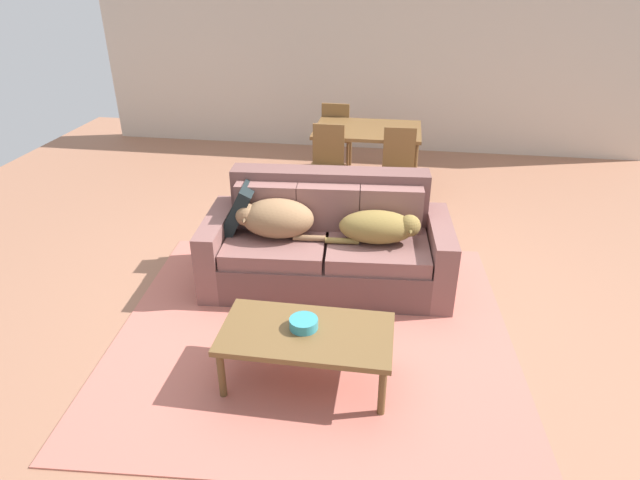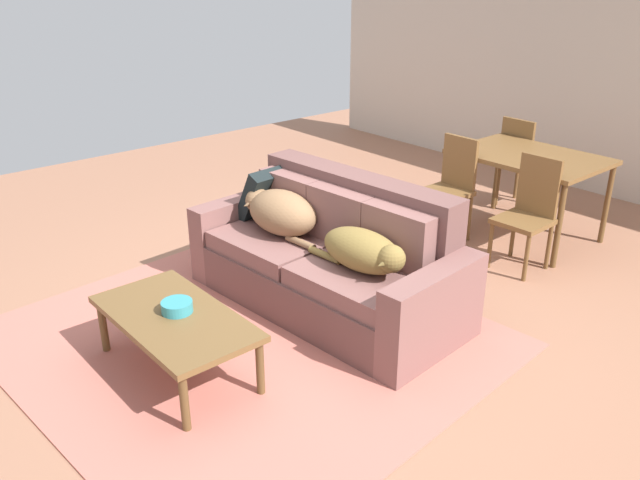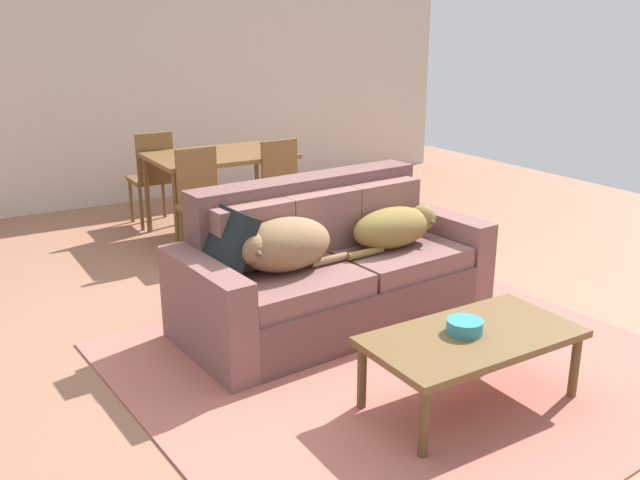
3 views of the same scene
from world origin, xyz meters
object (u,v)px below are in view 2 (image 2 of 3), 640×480
at_px(couch, 331,260).
at_px(bowl_on_coffee_table, 177,307).
at_px(dining_chair_near_left, 451,184).
at_px(dog_on_left_cushion, 280,212).
at_px(dining_table, 529,162).
at_px(dining_chair_near_right, 529,209).
at_px(coffee_table, 175,321).
at_px(throw_pillow_by_left_arm, 267,193).
at_px(dog_on_right_cushion, 364,251).
at_px(dining_chair_far_left, 521,159).

height_order(couch, bowl_on_coffee_table, couch).
bearing_deg(dining_chair_near_left, dog_on_left_cushion, -95.90).
bearing_deg(dining_table, dining_chair_near_right, -55.22).
xyz_separation_m(coffee_table, dining_table, (0.13, 3.55, 0.34)).
relative_size(dog_on_left_cushion, throw_pillow_by_left_arm, 1.79).
xyz_separation_m(couch, throw_pillow_by_left_arm, (-0.77, -0.01, 0.32)).
relative_size(coffee_table, bowl_on_coffee_table, 5.95).
height_order(dog_on_right_cushion, bowl_on_coffee_table, dog_on_right_cushion).
xyz_separation_m(couch, bowl_on_coffee_table, (0.02, -1.28, 0.08)).
distance_m(dog_on_right_cushion, dining_chair_near_left, 1.90).
bearing_deg(throw_pillow_by_left_arm, dining_chair_far_left, 80.17).
xyz_separation_m(dog_on_right_cushion, dining_table, (-0.28, 2.35, 0.09)).
distance_m(dog_on_right_cushion, dining_table, 2.36).
bearing_deg(dining_chair_far_left, dining_chair_near_left, 92.67).
height_order(couch, dog_on_right_cushion, couch).
relative_size(dog_on_right_cushion, coffee_table, 0.68).
bearing_deg(bowl_on_coffee_table, dog_on_left_cushion, 111.47).
bearing_deg(dining_chair_far_left, couch, 96.25).
height_order(throw_pillow_by_left_arm, dining_chair_near_left, dining_chair_near_left).
bearing_deg(couch, dog_on_right_cushion, -18.19).
relative_size(dog_on_left_cushion, coffee_table, 0.68).
relative_size(throw_pillow_by_left_arm, coffee_table, 0.38).
distance_m(couch, dining_chair_near_left, 1.68).
distance_m(bowl_on_coffee_table, dining_chair_far_left, 4.12).
bearing_deg(dining_chair_far_left, dog_on_left_cushion, 87.66).
xyz_separation_m(coffee_table, dining_chair_near_right, (0.52, 2.98, 0.14)).
bearing_deg(dog_on_right_cushion, dog_on_left_cushion, 177.19).
bearing_deg(dining_chair_far_left, dog_on_right_cushion, 104.59).
relative_size(couch, dog_on_right_cushion, 2.79).
height_order(couch, coffee_table, couch).
relative_size(dining_table, dining_chair_near_left, 1.35).
height_order(coffee_table, dining_table, dining_table).
bearing_deg(dining_chair_near_right, dog_on_right_cushion, -95.10).
distance_m(bowl_on_coffee_table, dining_chair_near_left, 2.95).
distance_m(throw_pillow_by_left_arm, dining_chair_far_left, 2.88).
bearing_deg(couch, bowl_on_coffee_table, -93.27).
bearing_deg(dining_chair_far_left, dining_chair_near_right, 126.74).
bearing_deg(dining_chair_near_right, dining_chair_far_left, 124.77).
bearing_deg(dog_on_right_cushion, couch, 161.81).
xyz_separation_m(bowl_on_coffee_table, dining_chair_far_left, (-0.30, 4.11, 0.08)).
bearing_deg(couch, dining_chair_far_left, 91.49).
relative_size(dog_on_left_cushion, dining_chair_far_left, 0.83).
xyz_separation_m(coffee_table, dining_chair_far_left, (-0.33, 4.15, 0.16)).
relative_size(coffee_table, dining_chair_near_left, 1.21).
height_order(throw_pillow_by_left_arm, dining_chair_near_right, dining_chair_near_right).
bearing_deg(dining_chair_far_left, dining_table, 128.04).
relative_size(couch, bowl_on_coffee_table, 11.29).
bearing_deg(couch, dining_chair_near_right, 66.98).
relative_size(dog_on_left_cushion, bowl_on_coffee_table, 4.05).
height_order(bowl_on_coffee_table, dining_chair_near_right, dining_chair_near_right).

